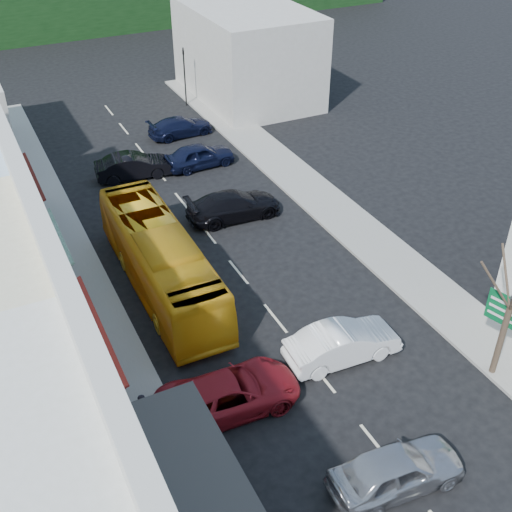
{
  "coord_description": "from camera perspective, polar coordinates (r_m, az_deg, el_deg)",
  "views": [
    {
      "loc": [
        -10.66,
        -15.74,
        18.73
      ],
      "look_at": [
        0.0,
        6.0,
        2.2
      ],
      "focal_mm": 45.0,
      "sensor_mm": 36.0,
      "label": 1
    }
  ],
  "objects": [
    {
      "name": "car_navy_mid",
      "position": [
        42.04,
        -5.04,
        8.79
      ],
      "size": [
        4.48,
        2.0,
        1.4
      ],
      "primitive_type": "imported",
      "rotation": [
        0.0,
        0.0,
        1.62
      ],
      "color": "black",
      "rests_on": "ground"
    },
    {
      "name": "traffic_signal",
      "position": [
        51.62,
        -6.35,
        15.52
      ],
      "size": [
        1.0,
        1.18,
        4.53
      ],
      "primitive_type": null,
      "rotation": [
        0.0,
        0.0,
        2.82
      ],
      "color": "black",
      "rests_on": "ground"
    },
    {
      "name": "sidewalk_left",
      "position": [
        31.95,
        -15.44,
        -2.86
      ],
      "size": [
        3.0,
        52.0,
        0.15
      ],
      "primitive_type": "cube",
      "color": "gray",
      "rests_on": "ground"
    },
    {
      "name": "street_tree",
      "position": [
        26.18,
        21.62,
        -4.41
      ],
      "size": [
        3.02,
        3.02,
        6.78
      ],
      "primitive_type": null,
      "rotation": [
        0.0,
        0.0,
        -0.21
      ],
      "color": "#3D2F23",
      "rests_on": "ground"
    },
    {
      "name": "pedestrian_left",
      "position": [
        24.32,
        -9.94,
        -13.18
      ],
      "size": [
        0.57,
        0.7,
        1.7
      ],
      "primitive_type": "imported",
      "rotation": [
        0.0,
        0.0,
        1.25
      ],
      "color": "black",
      "rests_on": "sidewalk_left"
    },
    {
      "name": "car_black_near",
      "position": [
        36.19,
        -1.98,
        4.41
      ],
      "size": [
        4.57,
        2.02,
        1.4
      ],
      "primitive_type": "imported",
      "rotation": [
        0.0,
        0.0,
        1.53
      ],
      "color": "black",
      "rests_on": "ground"
    },
    {
      "name": "car_white",
      "position": [
        27.06,
        7.69,
        -7.85
      ],
      "size": [
        4.48,
        2.02,
        1.4
      ],
      "primitive_type": "imported",
      "rotation": [
        0.0,
        0.0,
        1.52
      ],
      "color": "white",
      "rests_on": "ground"
    },
    {
      "name": "car_black_far",
      "position": [
        41.26,
        -10.84,
        7.77
      ],
      "size": [
        4.58,
        2.32,
        1.4
      ],
      "primitive_type": "imported",
      "rotation": [
        0.0,
        0.0,
        1.45
      ],
      "color": "black",
      "rests_on": "ground"
    },
    {
      "name": "ground",
      "position": [
        26.69,
        5.78,
        -10.48
      ],
      "size": [
        120.0,
        120.0,
        0.0
      ],
      "primitive_type": "plane",
      "color": "black",
      "rests_on": "ground"
    },
    {
      "name": "car_navy_far",
      "position": [
        46.73,
        -6.72,
        11.39
      ],
      "size": [
        4.61,
        2.12,
        1.4
      ],
      "primitive_type": "imported",
      "rotation": [
        0.0,
        0.0,
        1.63
      ],
      "color": "black",
      "rests_on": "ground"
    },
    {
      "name": "distant_block_right",
      "position": [
        52.86,
        -0.78,
        17.57
      ],
      "size": [
        8.0,
        12.0,
        7.0
      ],
      "primitive_type": "cube",
      "color": "#B7B2A8",
      "rests_on": "ground"
    },
    {
      "name": "bus",
      "position": [
        30.46,
        -8.47,
        -0.45
      ],
      "size": [
        2.56,
        11.61,
        3.1
      ],
      "primitive_type": "imported",
      "rotation": [
        0.0,
        0.0,
        -0.01
      ],
      "color": "gold",
      "rests_on": "ground"
    },
    {
      "name": "car_silver",
      "position": [
        23.07,
        12.36,
        -18.24
      ],
      "size": [
        4.52,
        2.11,
        1.4
      ],
      "primitive_type": "imported",
      "rotation": [
        0.0,
        0.0,
        1.5
      ],
      "color": "#AEAEB3",
      "rests_on": "ground"
    },
    {
      "name": "direction_sign",
      "position": [
        27.16,
        20.97,
        -6.57
      ],
      "size": [
        1.16,
        1.87,
        3.91
      ],
      "primitive_type": null,
      "rotation": [
        0.0,
        0.0,
        0.29
      ],
      "color": "#07592B",
      "rests_on": "ground"
    },
    {
      "name": "car_red",
      "position": [
        24.88,
        -2.34,
        -12.18
      ],
      "size": [
        4.67,
        2.07,
        1.4
      ],
      "primitive_type": "imported",
      "rotation": [
        0.0,
        0.0,
        1.53
      ],
      "color": "maroon",
      "rests_on": "ground"
    },
    {
      "name": "sidewalk_right",
      "position": [
        36.61,
        7.82,
        3.34
      ],
      "size": [
        3.0,
        52.0,
        0.15
      ],
      "primitive_type": "cube",
      "color": "gray",
      "rests_on": "ground"
    }
  ]
}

